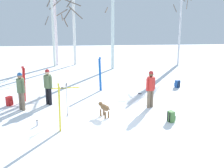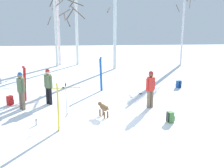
{
  "view_description": "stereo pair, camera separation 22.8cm",
  "coord_description": "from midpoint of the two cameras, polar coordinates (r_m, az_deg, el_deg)",
  "views": [
    {
      "loc": [
        -0.78,
        -9.84,
        4.01
      ],
      "look_at": [
        0.34,
        2.14,
        1.0
      ],
      "focal_mm": 42.46,
      "sensor_mm": 36.0,
      "label": 1
    },
    {
      "loc": [
        -0.55,
        -9.86,
        4.01
      ],
      "look_at": [
        0.34,
        2.14,
        1.0
      ],
      "focal_mm": 42.46,
      "sensor_mm": 36.0,
      "label": 2
    }
  ],
  "objects": [
    {
      "name": "water_bottle_0",
      "position": [
        10.64,
        -16.4,
        -8.04
      ],
      "size": [
        0.08,
        0.08,
        0.24
      ],
      "color": "silver",
      "rests_on": "ground_plane"
    },
    {
      "name": "ski_pair_planted_2",
      "position": [
        9.65,
        -11.91,
        -5.08
      ],
      "size": [
        0.11,
        0.17,
        1.81
      ],
      "color": "yellow",
      "rests_on": "ground_plane"
    },
    {
      "name": "person_2",
      "position": [
        12.1,
        7.78,
        -0.59
      ],
      "size": [
        0.47,
        0.34,
        1.72
      ],
      "color": "#72604C",
      "rests_on": "ground_plane"
    },
    {
      "name": "dog",
      "position": [
        11.04,
        -2.34,
        -5.12
      ],
      "size": [
        0.47,
        0.82,
        0.57
      ],
      "color": "brown",
      "rests_on": "ground_plane"
    },
    {
      "name": "ski_pair_planted_1",
      "position": [
        13.61,
        -18.88,
        -0.04
      ],
      "size": [
        0.2,
        0.09,
        1.76
      ],
      "color": "red",
      "rests_on": "ground_plane"
    },
    {
      "name": "ground_plane",
      "position": [
        10.66,
        -1.38,
        -8.06
      ],
      "size": [
        60.0,
        60.0,
        0.0
      ],
      "primitive_type": "plane",
      "color": "white"
    },
    {
      "name": "birch_tree_3",
      "position": [
        23.34,
        -8.54,
        11.56
      ],
      "size": [
        1.7,
        1.7,
        5.68
      ],
      "color": "white",
      "rests_on": "ground_plane"
    },
    {
      "name": "ski_pair_planted_0",
      "position": [
        14.84,
        -3.03,
        2.13
      ],
      "size": [
        0.18,
        0.1,
        1.91
      ],
      "color": "blue",
      "rests_on": "ground_plane"
    },
    {
      "name": "birch_tree_6",
      "position": [
        24.06,
        14.27,
        13.4
      ],
      "size": [
        1.32,
        1.28,
        7.43
      ],
      "color": "silver",
      "rests_on": "ground_plane"
    },
    {
      "name": "ski_pair_lying_0",
      "position": [
        14.46,
        5.64,
        -2.08
      ],
      "size": [
        1.38,
        1.38,
        0.05
      ],
      "color": "white",
      "rests_on": "ground_plane"
    },
    {
      "name": "birch_tree_4",
      "position": [
        21.19,
        -0.17,
        14.44
      ],
      "size": [
        1.67,
        1.66,
        7.91
      ],
      "color": "silver",
      "rests_on": "ground_plane"
    },
    {
      "name": "backpack_2",
      "position": [
        13.38,
        -21.68,
        -3.46
      ],
      "size": [
        0.34,
        0.33,
        0.44
      ],
      "color": "red",
      "rests_on": "ground_plane"
    },
    {
      "name": "birch_tree_5",
      "position": [
        23.14,
        14.25,
        13.23
      ],
      "size": [
        1.4,
        1.18,
        7.37
      ],
      "color": "silver",
      "rests_on": "ground_plane"
    },
    {
      "name": "ski_pair_lying_1",
      "position": [
        15.82,
        -10.92,
        -0.86
      ],
      "size": [
        1.93,
        0.33,
        0.05
      ],
      "color": "yellow",
      "rests_on": "ground_plane"
    },
    {
      "name": "person_1",
      "position": [
        12.35,
        -19.54,
        -0.97
      ],
      "size": [
        0.41,
        0.38,
        1.72
      ],
      "color": "#72604C",
      "rests_on": "ground_plane"
    },
    {
      "name": "backpack_0",
      "position": [
        10.79,
        12.03,
        -6.89
      ],
      "size": [
        0.33,
        0.31,
        0.44
      ],
      "color": "#4C7F3F",
      "rests_on": "ground_plane"
    },
    {
      "name": "person_0",
      "position": [
        12.77,
        -14.11,
        -0.11
      ],
      "size": [
        0.43,
        0.36,
        1.72
      ],
      "color": "black",
      "rests_on": "ground_plane"
    },
    {
      "name": "backpack_1",
      "position": [
        16.1,
        13.49,
        0.01
      ],
      "size": [
        0.32,
        0.34,
        0.44
      ],
      "color": "#1E4C99",
      "rests_on": "ground_plane"
    },
    {
      "name": "birch_tree_1",
      "position": [
        22.73,
        -12.93,
        11.9
      ],
      "size": [
        1.32,
        1.38,
        6.55
      ],
      "color": "silver",
      "rests_on": "ground_plane"
    },
    {
      "name": "water_bottle_1",
      "position": [
        14.79,
        -14.02,
        -1.7
      ],
      "size": [
        0.08,
        0.08,
        0.22
      ],
      "color": "red",
      "rests_on": "ground_plane"
    },
    {
      "name": "ski_poles_0",
      "position": [
        11.1,
        -10.29,
        -3.23
      ],
      "size": [
        0.07,
        0.27,
        1.42
      ],
      "color": "#B2B2BC",
      "rests_on": "ground_plane"
    },
    {
      "name": "birch_tree_2",
      "position": [
        23.37,
        -12.28,
        11.82
      ],
      "size": [
        1.7,
        1.65,
        6.23
      ],
      "color": "silver",
      "rests_on": "ground_plane"
    }
  ]
}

